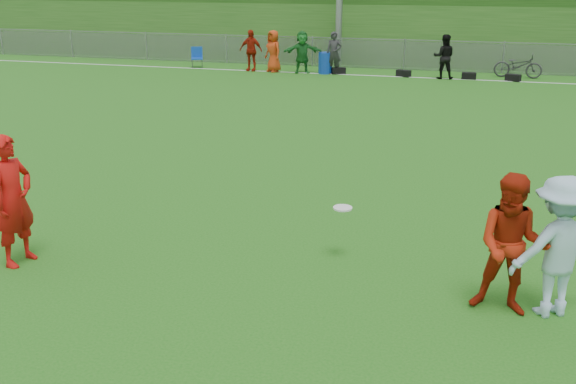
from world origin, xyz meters
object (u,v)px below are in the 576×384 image
(recycling_bin, at_px, (325,63))
(bicycle, at_px, (518,66))
(player_red_left, at_px, (13,200))
(frisbee, at_px, (343,208))
(player_blue, at_px, (557,247))
(player_red_center, at_px, (512,245))

(recycling_bin, bearing_deg, bicycle, 6.83)
(player_red_left, height_order, frisbee, player_red_left)
(player_blue, bearing_deg, frisbee, -45.54)
(player_red_left, xyz_separation_m, frisbee, (4.46, 1.35, -0.16))
(player_red_center, xyz_separation_m, bicycle, (1.30, 19.35, -0.41))
(recycling_bin, bearing_deg, player_red_center, -71.31)
(frisbee, bearing_deg, recycling_bin, 102.89)
(player_red_left, distance_m, player_red_center, 6.71)
(player_red_center, distance_m, recycling_bin, 19.48)
(player_red_center, xyz_separation_m, frisbee, (-2.24, 0.99, -0.10))
(frisbee, distance_m, recycling_bin, 17.92)
(player_blue, bearing_deg, recycling_bin, -97.56)
(frisbee, height_order, recycling_bin, recycling_bin)
(player_red_left, height_order, player_blue, player_red_left)
(player_red_center, height_order, bicycle, player_red_center)
(recycling_bin, distance_m, bicycle, 7.59)
(frisbee, distance_m, bicycle, 18.71)
(player_red_left, distance_m, recycling_bin, 18.82)
(player_blue, relative_size, bicycle, 0.98)
(recycling_bin, height_order, bicycle, bicycle)
(player_blue, distance_m, recycling_bin, 19.56)
(recycling_bin, xyz_separation_m, bicycle, (7.54, 0.90, 0.05))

